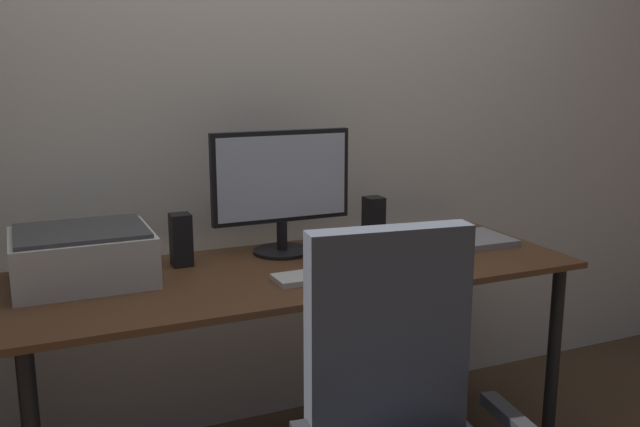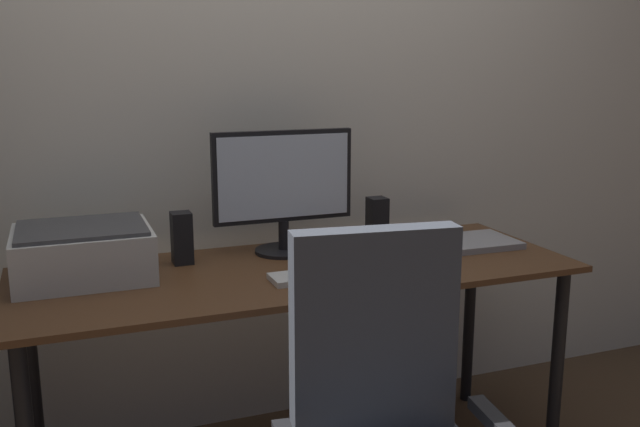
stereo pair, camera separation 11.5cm
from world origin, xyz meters
TOP-DOWN VIEW (x-y plane):
  - back_wall at (0.00, 0.50)m, footprint 6.40×0.10m
  - desk at (0.00, 0.00)m, footprint 1.78×0.66m
  - monitor at (0.01, 0.19)m, footprint 0.49×0.20m
  - keyboard at (0.01, -0.13)m, footprint 0.29×0.11m
  - mouse at (0.23, -0.14)m, footprint 0.08×0.11m
  - coffee_mug at (0.07, 0.03)m, footprint 0.10×0.08m
  - laptop at (0.66, 0.04)m, footprint 0.32×0.24m
  - speaker_left at (-0.34, 0.18)m, footprint 0.06×0.07m
  - speaker_right at (0.36, 0.18)m, footprint 0.06×0.07m
  - printer at (-0.65, 0.13)m, footprint 0.40×0.34m

SIDE VIEW (x-z plane):
  - desk at x=0.00m, z-range 0.29..1.03m
  - keyboard at x=0.01m, z-range 0.74..0.76m
  - laptop at x=0.66m, z-range 0.74..0.76m
  - mouse at x=0.23m, z-range 0.74..0.77m
  - coffee_mug at x=0.07m, z-range 0.74..0.84m
  - printer at x=-0.65m, z-range 0.74..0.90m
  - speaker_left at x=-0.34m, z-range 0.74..0.91m
  - speaker_right at x=0.36m, z-range 0.74..0.91m
  - monitor at x=0.01m, z-range 0.77..1.19m
  - back_wall at x=0.00m, z-range 0.00..2.60m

